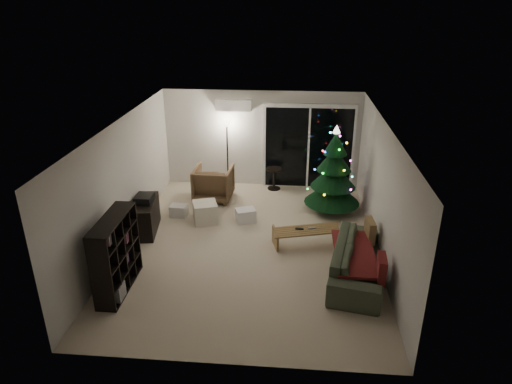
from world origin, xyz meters
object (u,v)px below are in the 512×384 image
(bookshelf, at_px, (107,254))
(armchair, at_px, (214,183))
(christmas_tree, at_px, (334,170))
(sofa, at_px, (359,260))
(coffee_table, at_px, (307,239))
(media_cabinet, at_px, (146,216))

(bookshelf, xyz_separation_m, armchair, (1.14, 3.84, -0.25))
(armchair, relative_size, christmas_tree, 0.45)
(sofa, relative_size, coffee_table, 1.70)
(christmas_tree, bearing_deg, media_cabinet, -161.76)
(sofa, xyz_separation_m, coffee_table, (-0.91, 0.92, -0.12))
(media_cabinet, xyz_separation_m, armchair, (1.14, 1.77, 0.08))
(bookshelf, relative_size, coffee_table, 1.03)
(armchair, height_order, coffee_table, armchair)
(bookshelf, distance_m, media_cabinet, 2.09)
(coffee_table, height_order, christmas_tree, christmas_tree)
(coffee_table, bearing_deg, sofa, -60.41)
(bookshelf, xyz_separation_m, media_cabinet, (0.00, 2.07, -0.33))
(bookshelf, relative_size, media_cabinet, 1.22)
(sofa, bearing_deg, christmas_tree, 18.24)
(bookshelf, height_order, coffee_table, bookshelf)
(armchair, relative_size, sofa, 0.42)
(sofa, bearing_deg, bookshelf, 111.10)
(armchair, xyz_separation_m, christmas_tree, (2.85, -0.46, 0.61))
(sofa, bearing_deg, media_cabinet, 84.22)
(media_cabinet, height_order, sofa, media_cabinet)
(coffee_table, xyz_separation_m, christmas_tree, (0.60, 1.74, 0.83))
(armchair, distance_m, sofa, 4.44)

